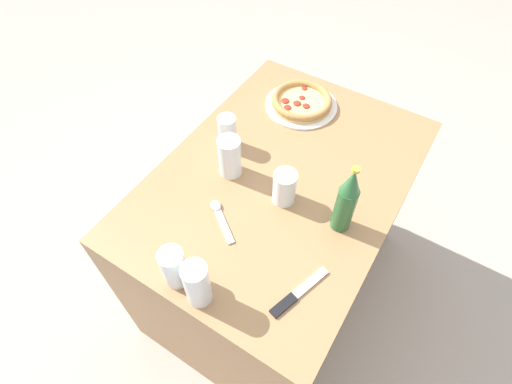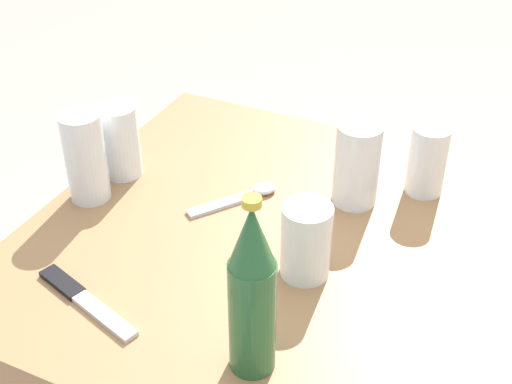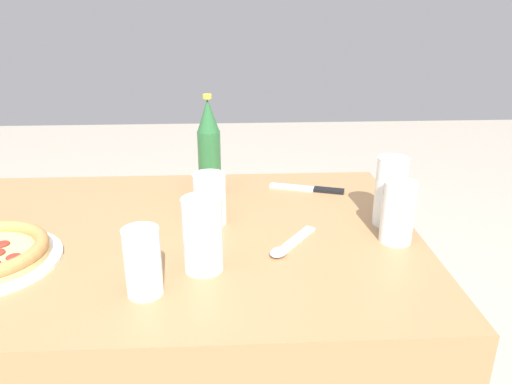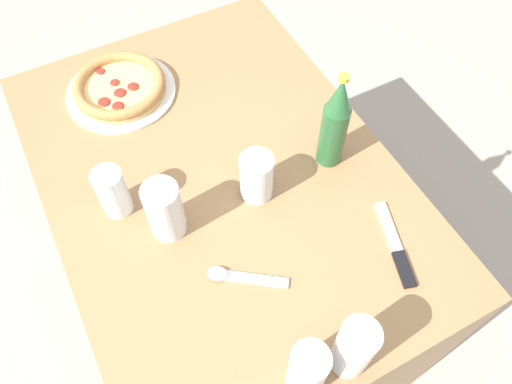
# 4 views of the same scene
# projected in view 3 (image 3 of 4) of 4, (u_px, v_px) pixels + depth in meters

# --- Properties ---
(table) EXTENTS (1.03, 0.72, 0.75)m
(table) POSITION_uv_depth(u_px,v_px,m) (182.00, 376.00, 1.18)
(table) COLOR #997047
(table) RESTS_ON ground_plane
(glass_water) EXTENTS (0.07, 0.07, 0.11)m
(glass_water) POSITION_uv_depth(u_px,v_px,m) (210.00, 202.00, 1.07)
(glass_water) COLOR white
(glass_water) RESTS_ON table
(glass_lemonade) EXTENTS (0.07, 0.07, 0.14)m
(glass_lemonade) POSITION_uv_depth(u_px,v_px,m) (203.00, 238.00, 0.88)
(glass_lemonade) COLOR white
(glass_lemonade) RESTS_ON table
(glass_cola) EXTENTS (0.06, 0.06, 0.15)m
(glass_cola) POSITION_uv_depth(u_px,v_px,m) (390.00, 194.00, 1.06)
(glass_cola) COLOR white
(glass_cola) RESTS_ON table
(glass_iced_tea) EXTENTS (0.06, 0.06, 0.12)m
(glass_iced_tea) POSITION_uv_depth(u_px,v_px,m) (143.00, 265.00, 0.81)
(glass_iced_tea) COLOR white
(glass_iced_tea) RESTS_ON table
(glass_mango_juice) EXTENTS (0.06, 0.06, 0.13)m
(glass_mango_juice) POSITION_uv_depth(u_px,v_px,m) (397.00, 215.00, 0.99)
(glass_mango_juice) COLOR white
(glass_mango_juice) RESTS_ON table
(beer_bottle) EXTENTS (0.06, 0.06, 0.25)m
(beer_bottle) POSITION_uv_depth(u_px,v_px,m) (209.00, 148.00, 1.21)
(beer_bottle) COLOR #286033
(beer_bottle) RESTS_ON table
(knife) EXTENTS (0.19, 0.08, 0.01)m
(knife) POSITION_uv_depth(u_px,v_px,m) (310.00, 189.00, 1.27)
(knife) COLOR black
(knife) RESTS_ON table
(spoon) EXTENTS (0.11, 0.14, 0.01)m
(spoon) POSITION_uv_depth(u_px,v_px,m) (287.00, 246.00, 0.97)
(spoon) COLOR silver
(spoon) RESTS_ON table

